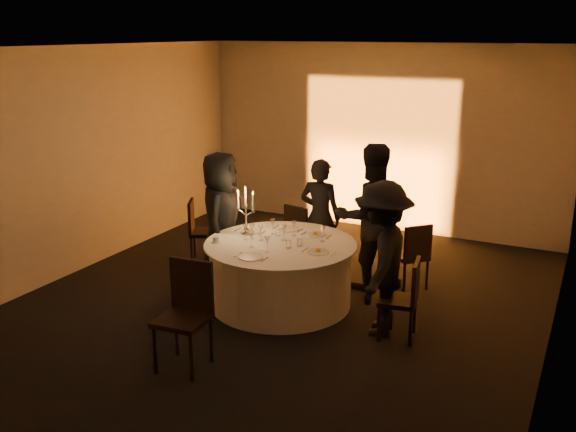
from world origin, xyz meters
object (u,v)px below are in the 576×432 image
at_px(guest_back_right, 370,217).
at_px(guest_right, 382,259).
at_px(banquet_table, 281,274).
at_px(guest_left, 221,218).
at_px(chair_back_right, 413,253).
at_px(chair_right, 405,295).
at_px(guest_back_left, 320,217).
at_px(coffee_cup, 216,240).
at_px(chair_left, 199,228).
at_px(candelabra, 246,218).
at_px(chair_front, 186,308).
at_px(chair_back_left, 300,232).

height_order(guest_back_right, guest_right, guest_back_right).
distance_m(banquet_table, guest_left, 1.17).
bearing_deg(chair_back_right, guest_back_right, -28.34).
height_order(guest_left, guest_right, guest_left).
distance_m(banquet_table, chair_right, 1.61).
height_order(guest_back_left, guest_back_right, guest_back_right).
xyz_separation_m(banquet_table, coffee_cup, (-0.70, -0.31, 0.42)).
bearing_deg(guest_left, chair_left, 37.03).
xyz_separation_m(chair_back_right, candelabra, (-1.80, -1.07, 0.50)).
bearing_deg(banquet_table, chair_right, -7.85).
xyz_separation_m(banquet_table, chair_right, (1.59, -0.22, 0.11)).
height_order(chair_front, coffee_cup, chair_front).
xyz_separation_m(guest_left, guest_back_left, (1.02, 0.84, -0.07)).
xyz_separation_m(chair_back_left, guest_right, (1.64, -1.43, 0.34)).
bearing_deg(chair_back_left, candelabra, 94.21).
bearing_deg(guest_back_left, coffee_cup, 64.91).
distance_m(chair_back_left, guest_back_right, 1.20).
bearing_deg(coffee_cup, guest_left, 116.97).
xyz_separation_m(guest_left, guest_right, (2.33, -0.51, -0.01)).
bearing_deg(guest_left, chair_front, -174.57).
height_order(chair_back_right, coffee_cup, chair_back_right).
bearing_deg(chair_right, chair_left, -116.00).
relative_size(guest_left, guest_back_right, 0.92).
bearing_deg(coffee_cup, guest_back_left, 64.76).
bearing_deg(guest_back_right, chair_left, -33.01).
xyz_separation_m(banquet_table, chair_back_right, (1.29, 1.16, 0.10)).
xyz_separation_m(chair_front, coffee_cup, (-0.54, 1.38, 0.20)).
distance_m(chair_right, guest_back_left, 2.13).
bearing_deg(chair_back_right, coffee_cup, -9.14).
xyz_separation_m(chair_right, coffee_cup, (-2.29, -0.09, 0.30)).
distance_m(chair_right, coffee_cup, 2.31).
relative_size(chair_right, guest_left, 0.52).
bearing_deg(chair_front, guest_left, 108.28).
bearing_deg(guest_right, chair_back_right, 172.93).
distance_m(banquet_table, coffee_cup, 0.87).
relative_size(chair_back_left, guest_right, 0.53).
bearing_deg(chair_right, chair_back_left, -136.07).
bearing_deg(chair_front, candelabra, 96.49).
distance_m(chair_left, candelabra, 1.48).
bearing_deg(chair_right, candelabra, -106.96).
relative_size(chair_back_right, guest_back_right, 0.47).
bearing_deg(guest_left, banquet_table, -125.44).
height_order(chair_right, coffee_cup, chair_right).
height_order(guest_back_left, coffee_cup, guest_back_left).
bearing_deg(chair_front, chair_left, 116.89).
bearing_deg(guest_back_left, chair_left, 12.03).
bearing_deg(chair_back_right, banquet_table, -3.53).
distance_m(chair_back_left, guest_right, 2.20).
bearing_deg(guest_back_left, candelabra, 64.73).
bearing_deg(chair_back_right, guest_right, 45.21).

